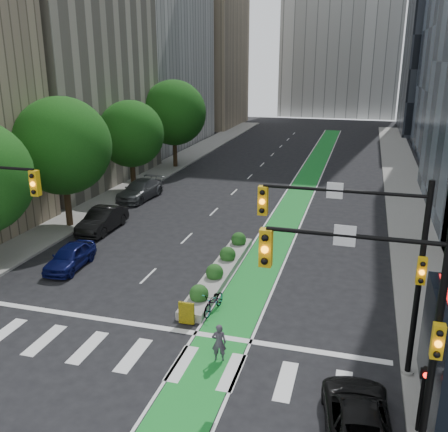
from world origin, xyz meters
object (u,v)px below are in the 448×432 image
Objects in this scene: bicycle at (214,302)px; parked_car_left_mid at (102,220)px; parked_car_left_near at (70,257)px; parked_car_right at (357,417)px; parked_car_left_far at (140,190)px; median_planter at (220,270)px; cyclist at (219,343)px.

bicycle is 13.53m from parked_car_left_mid.
parked_car_left_mid reaches higher than parked_car_left_near.
parked_car_right is at bearing -35.85° from bicycle.
parked_car_left_mid is at bearing -78.38° from parked_car_left_far.
parked_car_left_near is 6.18m from parked_car_left_mid.
median_planter is 6.70× the size of cyclist.
median_planter is 1.96× the size of parked_car_left_far.
parked_car_left_far is at bearing -71.61° from cyclist.
bicycle is at bearing -40.23° from parked_car_left_mid.
bicycle is at bearing -50.76° from parked_car_left_far.
parked_car_left_near is (-10.36, 6.22, -0.10)m from cyclist.
parked_car_left_mid is (-11.71, 12.25, 0.01)m from cyclist.
parked_car_left_mid is at bearing -60.02° from cyclist.
parked_car_left_near reaches higher than median_planter.
parked_car_left_mid is 22.51m from parked_car_right.
median_planter is at bearing 4.52° from parked_car_left_near.
parked_car_right is at bearing -33.37° from parked_car_left_near.
bicycle is 3.85m from cyclist.
median_planter is 12.41m from parked_car_right.
parked_car_left_mid is at bearing 98.82° from parked_car_left_near.
median_planter is 8.34m from parked_car_left_near.
parked_car_left_far reaches higher than parked_car_right.
median_planter is at bearing -60.64° from parked_car_right.
parked_car_left_far is 28.94m from parked_car_right.
median_planter is 16.55m from parked_car_left_far.
parked_car_left_near is 0.83× the size of parked_car_left_mid.
cyclist is at bearing -34.76° from parked_car_left_near.
parked_car_right is (5.19, -2.61, -0.14)m from cyclist.
parked_car_right is at bearing -47.10° from parked_car_left_far.
parked_car_left_near reaches higher than parked_car_right.
parked_car_left_near is at bearing -171.70° from median_planter.
parked_car_right reaches higher than bicycle.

